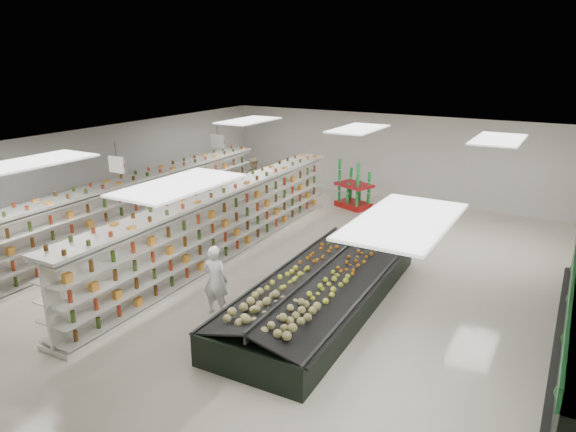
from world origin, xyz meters
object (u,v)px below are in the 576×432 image
Objects in this scene: shopper_main at (215,280)px; produce_island at (323,287)px; gondola_left at (144,208)px; gondola_center at (224,226)px; soda_endcap at (354,187)px; shopper_background at (255,182)px.

produce_island is at bearing -151.52° from shopper_main.
gondola_center is at bearing -5.75° from gondola_left.
gondola_center is 1.70× the size of produce_island.
gondola_left is at bearing 174.10° from gondola_center.
gondola_left reaches higher than soda_endcap.
gondola_center reaches higher than produce_island.
gondola_center is 6.27m from soda_endcap.
gondola_left is 1.66× the size of produce_island.
soda_endcap is 3.59m from shopper_background.
shopper_background is (-5.69, 5.91, 0.43)m from produce_island.
gondola_center is 6.34× the size of shopper_background.
shopper_main is (0.60, -8.85, 0.01)m from soda_endcap.
gondola_left is at bearing 167.79° from produce_island.
produce_island is 8.22m from shopper_background.
gondola_center is at bearing 161.17° from produce_island.
gondola_left is 7.00× the size of shopper_main.
shopper_main reaches higher than produce_island.
produce_island is 2.36m from shopper_main.
shopper_main is (1.79, -2.70, -0.10)m from gondola_center.
shopper_background is at bearing -72.87° from shopper_main.
soda_endcap is at bearing 52.10° from gondola_left.
shopper_main is at bearing -140.93° from produce_island.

